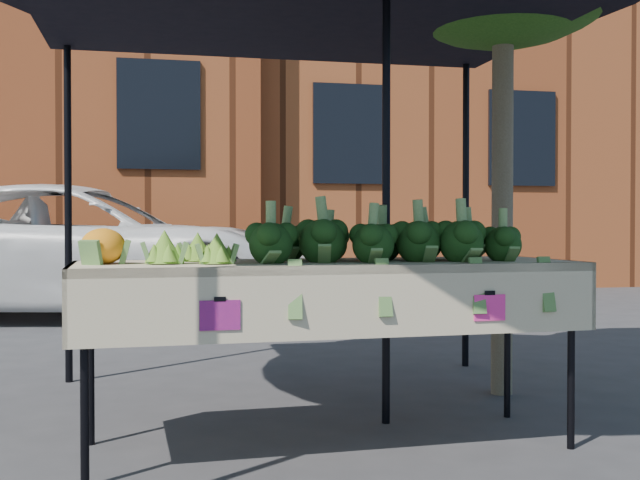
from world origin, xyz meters
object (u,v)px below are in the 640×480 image
(vehicle, at_px, (81,80))
(canopy, at_px, (320,171))
(table, at_px, (329,354))
(street_tree, at_px, (503,89))

(vehicle, bearing_deg, canopy, -152.17)
(canopy, bearing_deg, vehicle, 107.02)
(table, height_order, vehicle, vehicle)
(street_tree, bearing_deg, canopy, -159.69)
(table, xyz_separation_m, canopy, (0.05, 0.46, 0.92))
(canopy, xyz_separation_m, vehicle, (-1.70, 5.57, 1.44))
(canopy, bearing_deg, table, -96.76)
(table, distance_m, vehicle, 6.68)
(canopy, distance_m, street_tree, 1.49)
(table, xyz_separation_m, vehicle, (-1.65, 6.03, 2.36))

